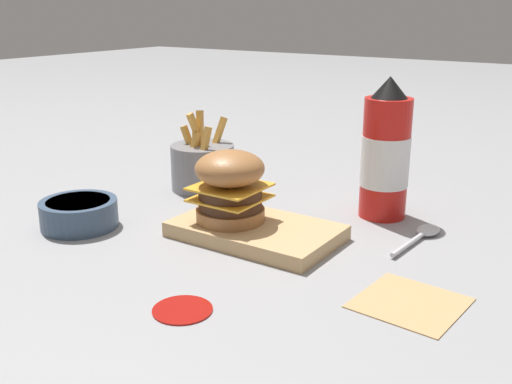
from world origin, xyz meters
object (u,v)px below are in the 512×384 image
serving_board (256,231)px  spoon (424,233)px  ketchup_bottle (385,155)px  fries_basket (203,166)px  burger (230,186)px  side_bowl (79,213)px

serving_board → spoon: bearing=-145.4°
ketchup_bottle → fries_basket: ketchup_bottle is taller
burger → spoon: (-0.25, -0.15, -0.07)m
ketchup_bottle → spoon: 0.14m
burger → ketchup_bottle: (-0.16, -0.21, 0.03)m
burger → spoon: 0.30m
side_bowl → spoon: size_ratio=0.82×
serving_board → burger: burger is taller
burger → side_bowl: bearing=26.2°
ketchup_bottle → side_bowl: ketchup_bottle is taller
serving_board → fries_basket: fries_basket is taller
side_bowl → ketchup_bottle: bearing=-140.2°
serving_board → fries_basket: (0.22, -0.15, 0.03)m
serving_board → spoon: size_ratio=1.66×
fries_basket → serving_board: bearing=145.6°
serving_board → side_bowl: (0.26, 0.12, 0.01)m
side_bowl → spoon: 0.53m
serving_board → side_bowl: size_ratio=2.02×
spoon → fries_basket: bearing=93.3°
ketchup_bottle → serving_board: bearing=59.2°
burger → side_bowl: burger is taller
ketchup_bottle → fries_basket: (0.34, 0.04, -0.06)m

